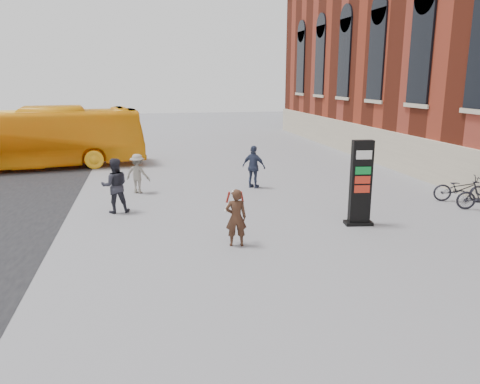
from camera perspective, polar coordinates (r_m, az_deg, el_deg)
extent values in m
plane|color=#9E9EA3|center=(12.10, 0.75, -7.28)|extent=(100.00, 100.00, 0.00)
cube|color=beige|center=(21.04, 22.98, 3.22)|extent=(0.18, 44.00, 1.80)
cube|color=black|center=(14.38, 14.50, 1.04)|extent=(0.65, 0.33, 2.58)
cube|color=black|center=(14.70, 14.21, -3.67)|extent=(0.87, 0.51, 0.10)
cube|color=white|center=(14.23, 14.71, 4.49)|extent=(0.50, 0.35, 0.26)
cube|color=#0A6826|center=(14.30, 14.60, 2.65)|extent=(0.50, 0.35, 0.23)
cube|color=#A02213|center=(14.36, 14.53, 1.56)|extent=(0.50, 0.35, 0.23)
cube|color=#A02213|center=(14.42, 14.47, 0.48)|extent=(0.50, 0.35, 0.23)
imported|color=#392618|center=(12.29, -0.49, -3.14)|extent=(0.59, 0.42, 1.55)
cylinder|color=white|center=(12.10, -0.50, 0.05)|extent=(0.22, 0.22, 0.05)
cone|color=white|center=(12.45, 0.24, -1.59)|extent=(0.22, 0.22, 0.37)
cylinder|color=maroon|center=(12.39, 0.24, -0.58)|extent=(0.13, 0.12, 0.32)
cone|color=white|center=(12.41, -1.46, -1.64)|extent=(0.22, 0.23, 0.37)
cylinder|color=maroon|center=(12.35, -1.47, -0.63)|extent=(0.12, 0.13, 0.32)
imported|color=#FFAC15|center=(25.10, -24.14, 6.03)|extent=(11.01, 3.91, 3.00)
imported|color=#282832|center=(15.87, -15.01, 0.76)|extent=(0.94, 0.77, 1.81)
imported|color=gray|center=(18.42, -12.37, 2.20)|extent=(1.13, 0.96, 1.52)
imported|color=#2F3751|center=(18.85, 1.70, 3.08)|extent=(1.04, 0.98, 1.72)
imported|color=black|center=(18.52, 25.29, 0.36)|extent=(1.94, 1.26, 0.96)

